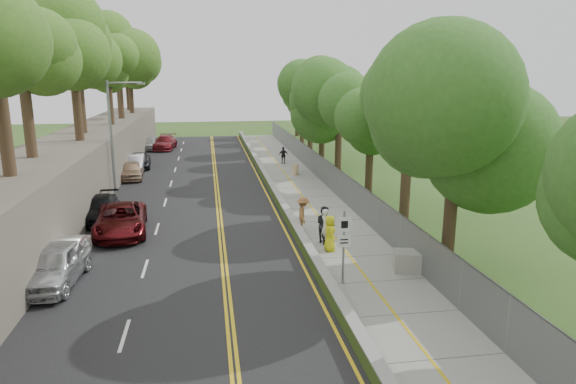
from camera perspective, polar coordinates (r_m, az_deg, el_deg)
The scene contains 26 objects.
ground at distance 24.09m, azimuth 1.80°, elevation -7.60°, with size 140.00×140.00×0.00m, color #33511E.
road at distance 38.10m, azimuth -10.46°, elevation 0.04°, with size 11.20×66.00×0.04m, color black.
sidewalk at distance 38.68m, azimuth 1.39°, elevation 0.46°, with size 4.20×66.00×0.05m, color gray.
jersey_barrier at distance 38.28m, azimuth -2.00°, elevation 0.75°, with size 0.42×66.00×0.60m, color #7DC034.
rock_embankment at distance 38.81m, azimuth -22.63°, elevation 2.46°, with size 5.00×66.00×4.00m, color #595147.
chainlink_fence at distance 38.90m, azimuth 4.44°, elevation 1.97°, with size 0.04×66.00×2.00m, color slate.
trees_embankment at distance 38.18m, azimuth -23.04°, elevation 15.12°, with size 6.40×66.00×13.00m, color #4C7F27, non-canonical shape.
trees_fenceside at distance 38.81m, azimuth 8.04°, elevation 10.78°, with size 7.00×66.00×14.00m, color #3D7327, non-canonical shape.
streetlight at distance 36.85m, azimuth -18.74°, elevation 6.42°, with size 2.52×0.22×8.00m.
signpost at distance 20.88m, azimuth 6.23°, elevation -5.27°, with size 0.62×0.09×3.10m.
construction_barrel at distance 43.42m, azimuth 0.81°, elevation 2.52°, with size 0.55×0.55×0.90m, color orange.
concrete_block at distance 23.25m, azimuth 13.27°, elevation -7.47°, with size 1.31×0.98×0.87m, color gray.
car_0 at distance 23.19m, azimuth -24.50°, elevation -7.40°, with size 1.94×4.83×1.64m, color #B7B7BB.
car_1 at distance 24.24m, azimuth -23.79°, elevation -6.71°, with size 1.53×4.38×1.44m, color white.
car_2 at distance 28.99m, azimuth -18.08°, elevation -2.93°, with size 2.60×5.64×1.57m, color #510D10.
car_3 at distance 32.05m, azimuth -20.11°, elevation -1.75°, with size 1.94×4.76×1.38m, color black.
car_4 at distance 43.57m, azimuth -16.96°, elevation 2.31°, with size 1.68×4.17×1.42m, color tan.
car_5 at distance 46.42m, azimuth -16.72°, elevation 3.04°, with size 1.62×4.66×1.53m, color #AFAFB7.
car_6 at distance 48.51m, azimuth -16.39°, elevation 3.36°, with size 2.22×4.80×1.34m, color black.
car_7 at distance 59.57m, azimuth -13.51°, elevation 5.37°, with size 2.15×5.29×1.53m, color maroon.
car_8 at distance 59.67m, azimuth -15.05°, elevation 5.23°, with size 1.66×4.13×1.41m, color silver.
painter_0 at distance 24.99m, azimuth 4.67°, elevation -4.59°, with size 0.86×0.56×1.77m, color yellow.
painter_1 at distance 25.81m, azimuth 4.21°, elevation -3.88°, with size 0.68×0.45×1.87m, color white.
painter_2 at distance 26.09m, azimuth 4.05°, elevation -3.63°, with size 0.93×0.73×1.92m, color #222228.
painter_3 at distance 27.91m, azimuth 1.69°, elevation -2.49°, with size 1.23×0.71×1.91m, color #936035.
person_far at distance 48.63m, azimuth -0.51°, elevation 4.09°, with size 0.94×0.39×1.61m, color black.
Camera 1 is at (-4.24, -22.11, 8.55)m, focal length 32.00 mm.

